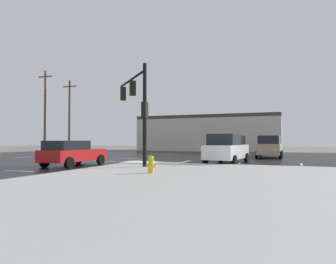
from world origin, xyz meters
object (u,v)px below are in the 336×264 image
(traffic_signal_mast, at_px, (137,100))
(suv_tan, at_px, (270,146))
(fire_hydrant, at_px, (151,164))
(suv_white, at_px, (227,148))
(utility_pole_distant, at_px, (69,115))
(sedan_red, at_px, (72,153))
(utility_pole_far, at_px, (45,110))

(traffic_signal_mast, distance_m, suv_tan, 15.15)
(suv_tan, bearing_deg, fire_hydrant, -12.69)
(traffic_signal_mast, relative_size, suv_white, 1.17)
(traffic_signal_mast, xyz_separation_m, suv_tan, (7.13, 13.03, -2.99))
(fire_hydrant, height_order, utility_pole_distant, utility_pole_distant)
(traffic_signal_mast, distance_m, suv_white, 7.26)
(sedan_red, relative_size, utility_pole_far, 0.42)
(fire_hydrant, distance_m, utility_pole_distant, 30.92)
(suv_white, bearing_deg, traffic_signal_mast, 142.05)
(suv_tan, relative_size, utility_pole_far, 0.45)
(traffic_signal_mast, distance_m, sedan_red, 5.15)
(utility_pole_far, height_order, utility_pole_distant, utility_pole_far)
(sedan_red, bearing_deg, suv_tan, -36.57)
(traffic_signal_mast, height_order, utility_pole_far, utility_pole_far)
(suv_white, bearing_deg, fire_hydrant, 175.03)
(suv_tan, bearing_deg, suv_white, -15.12)
(suv_tan, xyz_separation_m, utility_pole_far, (-28.45, 2.20, 4.60))
(suv_white, bearing_deg, utility_pole_distant, 68.77)
(suv_white, bearing_deg, sedan_red, 131.58)
(fire_hydrant, xyz_separation_m, suv_white, (1.84, 8.83, 0.55))
(sedan_red, bearing_deg, fire_hydrant, -112.73)
(suv_white, height_order, suv_tan, same)
(suv_tan, bearing_deg, sedan_red, -36.19)
(fire_hydrant, height_order, suv_white, suv_white)
(suv_white, relative_size, suv_tan, 1.02)
(sedan_red, bearing_deg, suv_white, -54.17)
(utility_pole_far, xyz_separation_m, utility_pole_distant, (2.32, 2.07, -0.57))
(traffic_signal_mast, xyz_separation_m, fire_hydrant, (2.81, -4.13, -3.54))
(fire_hydrant, bearing_deg, suv_white, 78.22)
(suv_tan, relative_size, utility_pole_distant, 0.50)
(fire_hydrant, height_order, sedan_red, sedan_red)
(traffic_signal_mast, relative_size, utility_pole_far, 0.54)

